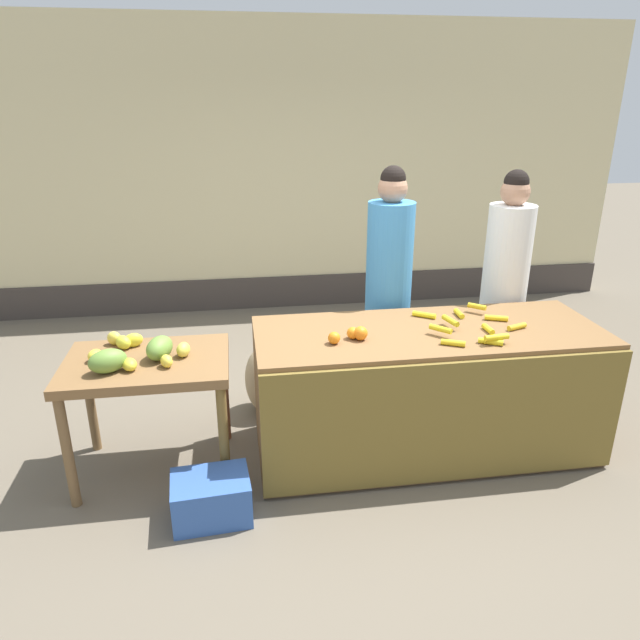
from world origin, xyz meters
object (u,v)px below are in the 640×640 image
produce_crate (211,498)px  vendor_woman_white_shirt (504,289)px  vendor_woman_blue_shirt (388,290)px  produce_sack (265,380)px

produce_crate → vendor_woman_white_shirt: bearing=27.6°
vendor_woman_white_shirt → produce_crate: vendor_woman_white_shirt is taller
vendor_woman_blue_shirt → vendor_woman_white_shirt: bearing=-2.1°
produce_crate → produce_sack: size_ratio=0.83×
vendor_woman_white_shirt → produce_sack: vendor_woman_white_shirt is taller
vendor_woman_blue_shirt → produce_crate: size_ratio=4.17×
vendor_woman_white_shirt → produce_sack: 1.95m
vendor_woman_blue_shirt → produce_sack: 1.15m
vendor_woman_blue_shirt → vendor_woman_white_shirt: 0.90m
vendor_woman_white_shirt → produce_crate: size_ratio=4.09×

